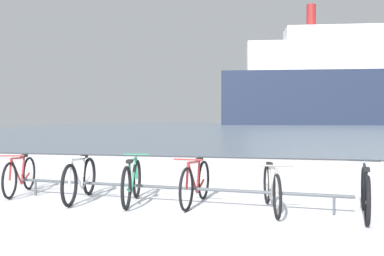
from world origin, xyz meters
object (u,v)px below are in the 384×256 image
(ferry_ship, at_px, (348,84))
(bicycle_5, at_px, (365,192))
(bicycle_2, at_px, (132,182))
(bicycle_3, at_px, (196,183))
(bicycle_1, at_px, (80,179))
(bicycle_0, at_px, (20,175))
(bicycle_4, at_px, (272,188))

(ferry_ship, bearing_deg, bicycle_5, -98.14)
(bicycle_2, relative_size, bicycle_3, 0.97)
(bicycle_5, bearing_deg, bicycle_2, 177.06)
(bicycle_1, height_order, bicycle_5, bicycle_1)
(bicycle_0, height_order, bicycle_1, bicycle_1)
(bicycle_0, relative_size, bicycle_4, 0.92)
(bicycle_3, bearing_deg, bicycle_5, -6.59)
(bicycle_1, distance_m, ferry_ship, 88.11)
(bicycle_5, bearing_deg, bicycle_4, 175.53)
(bicycle_2, xyz_separation_m, bicycle_3, (1.05, 0.11, 0.00))
(bicycle_1, distance_m, bicycle_2, 0.96)
(bicycle_2, bearing_deg, bicycle_0, 170.79)
(bicycle_1, xyz_separation_m, ferry_ship, (16.90, 86.09, 8.14))
(bicycle_0, height_order, bicycle_4, bicycle_0)
(ferry_ship, bearing_deg, bicycle_3, -99.82)
(bicycle_1, relative_size, bicycle_4, 1.01)
(bicycle_1, height_order, bicycle_2, bicycle_1)
(bicycle_2, height_order, bicycle_3, bicycle_3)
(bicycle_0, height_order, bicycle_5, bicycle_5)
(bicycle_0, relative_size, bicycle_2, 0.97)
(bicycle_0, xyz_separation_m, bicycle_2, (2.35, -0.38, 0.01))
(bicycle_2, bearing_deg, bicycle_5, -2.94)
(bicycle_0, distance_m, bicycle_5, 5.97)
(bicycle_1, distance_m, bicycle_4, 3.24)
(bicycle_5, distance_m, ferry_ship, 87.58)
(bicycle_3, bearing_deg, ferry_ship, 80.18)
(bicycle_1, relative_size, bicycle_2, 1.06)
(bicycle_3, xyz_separation_m, bicycle_4, (1.22, -0.19, -0.01))
(ferry_ship, bearing_deg, bicycle_0, -102.04)
(bicycle_0, distance_m, ferry_ship, 88.06)
(bicycle_3, relative_size, ferry_ship, 0.03)
(bicycle_3, height_order, bicycle_5, bicycle_3)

